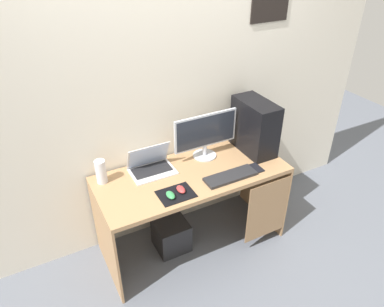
# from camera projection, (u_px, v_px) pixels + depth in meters

# --- Properties ---
(ground_plane) EXTENTS (8.00, 8.00, 0.00)m
(ground_plane) POSITION_uv_depth(u_px,v_px,m) (192.00, 241.00, 3.26)
(ground_plane) COLOR slate
(wall_back) EXTENTS (4.00, 0.05, 2.60)m
(wall_back) POSITION_uv_depth(u_px,v_px,m) (170.00, 91.00, 2.84)
(wall_back) COLOR beige
(wall_back) RESTS_ON ground_plane
(desk) EXTENTS (1.52, 0.66, 0.75)m
(desk) POSITION_uv_depth(u_px,v_px,m) (195.00, 188.00, 2.94)
(desk) COLOR #A37A51
(desk) RESTS_ON ground_plane
(pc_tower) EXTENTS (0.22, 0.43, 0.45)m
(pc_tower) POSITION_uv_depth(u_px,v_px,m) (255.00, 126.00, 3.04)
(pc_tower) COLOR black
(pc_tower) RESTS_ON desk
(monitor) EXTENTS (0.56, 0.20, 0.39)m
(monitor) POSITION_uv_depth(u_px,v_px,m) (206.00, 135.00, 2.95)
(monitor) COLOR #B7BCC6
(monitor) RESTS_ON desk
(laptop) EXTENTS (0.34, 0.24, 0.22)m
(laptop) POSITION_uv_depth(u_px,v_px,m) (151.00, 166.00, 2.86)
(laptop) COLOR silver
(laptop) RESTS_ON desk
(speaker) EXTENTS (0.08, 0.08, 0.19)m
(speaker) POSITION_uv_depth(u_px,v_px,m) (101.00, 172.00, 2.71)
(speaker) COLOR silver
(speaker) RESTS_ON desk
(keyboard) EXTENTS (0.42, 0.14, 0.02)m
(keyboard) POSITION_uv_depth(u_px,v_px,m) (230.00, 176.00, 2.80)
(keyboard) COLOR #232326
(keyboard) RESTS_ON desk
(mousepad) EXTENTS (0.26, 0.20, 0.00)m
(mousepad) POSITION_uv_depth(u_px,v_px,m) (176.00, 194.00, 2.63)
(mousepad) COLOR black
(mousepad) RESTS_ON desk
(mouse_left) EXTENTS (0.06, 0.10, 0.03)m
(mouse_left) POSITION_uv_depth(u_px,v_px,m) (181.00, 189.00, 2.64)
(mouse_left) COLOR #B23333
(mouse_left) RESTS_ON mousepad
(mouse_right) EXTENTS (0.06, 0.10, 0.03)m
(mouse_right) POSITION_uv_depth(u_px,v_px,m) (171.00, 195.00, 2.59)
(mouse_right) COLOR #338C4C
(mouse_right) RESTS_ON mousepad
(cell_phone) EXTENTS (0.07, 0.13, 0.01)m
(cell_phone) POSITION_uv_depth(u_px,v_px,m) (257.00, 168.00, 2.91)
(cell_phone) COLOR black
(cell_phone) RESTS_ON desk
(subwoofer) EXTENTS (0.27, 0.27, 0.27)m
(subwoofer) POSITION_uv_depth(u_px,v_px,m) (171.00, 235.00, 3.13)
(subwoofer) COLOR #232326
(subwoofer) RESTS_ON ground_plane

